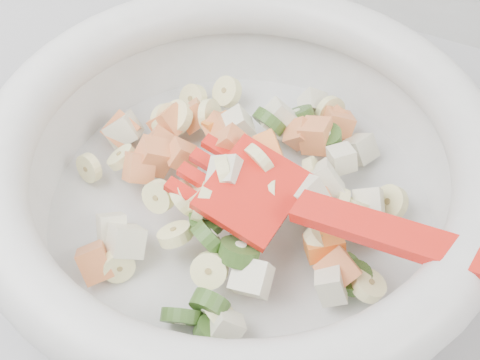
% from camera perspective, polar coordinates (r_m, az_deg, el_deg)
% --- Properties ---
extents(mixing_bowl, '(0.44, 0.36, 0.12)m').
position_cam_1_polar(mixing_bowl, '(0.46, 0.07, 0.61)').
color(mixing_bowl, silver).
rests_on(mixing_bowl, counter).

